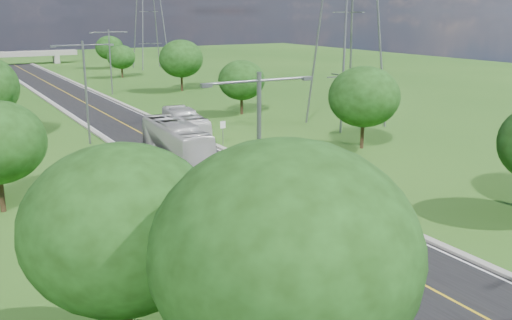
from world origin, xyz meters
The scene contains 19 objects.
ground centered at (0.00, 60.00, 0.00)m, with size 260.00×260.00×0.00m, color #234D15.
road centered at (0.00, 66.00, 0.03)m, with size 8.00×150.00×0.06m, color black.
curb_left centered at (-4.25, 66.00, 0.11)m, with size 0.50×150.00×0.22m, color gray.
curb_right centered at (4.25, 66.00, 0.11)m, with size 0.50×150.00×0.22m, color gray.
speed_limit_sign centered at (5.20, 37.98, 1.60)m, with size 0.55×0.09×2.40m.
overpass centered at (0.00, 140.00, 2.41)m, with size 30.00×3.00×3.20m.
streetlight_near_left centered at (-6.00, 12.00, 5.94)m, with size 5.90×0.25×10.00m.
streetlight_mid_left centered at (-6.00, 45.00, 5.94)m, with size 5.90×0.25×10.00m.
streetlight_far_right centered at (6.00, 78.00, 5.94)m, with size 5.90×0.25×10.00m.
power_tower_far centered at (26.00, 115.00, 14.01)m, with size 9.00×6.40×28.00m.
tree_la centered at (-14.00, 8.00, 5.27)m, with size 7.14×7.14×8.30m.
tree_lf centered at (-11.00, 2.00, 5.89)m, with size 7.98×7.98×9.28m.
tree_rb centered at (16.00, 30.00, 4.95)m, with size 6.72×6.72×7.82m.
tree_rc centered at (15.00, 52.00, 4.33)m, with size 5.88×5.88×6.84m.
tree_rd centered at (17.00, 76.00, 5.27)m, with size 7.14×7.14×8.30m.
tree_re centered at (14.50, 100.00, 4.02)m, with size 5.46×5.46×6.35m.
tree_rf centered at (18.00, 120.00, 4.64)m, with size 6.30×6.30×7.33m.
bus_outbound centered at (2.76, 41.52, 1.56)m, with size 2.52×10.77×3.00m, color silver.
bus_inbound centered at (-0.94, 34.90, 1.71)m, with size 2.78×11.86×3.30m, color silver.
Camera 1 is at (-19.40, -10.77, 12.72)m, focal length 40.00 mm.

